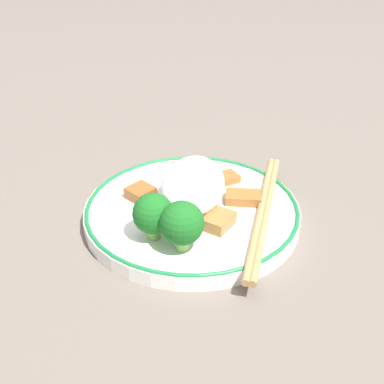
% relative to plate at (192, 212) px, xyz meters
% --- Properties ---
extents(ground_plane, '(3.00, 3.00, 0.00)m').
position_rel_plate_xyz_m(ground_plane, '(0.00, 0.00, -0.01)').
color(ground_plane, '#665B51').
extents(plate, '(0.24, 0.24, 0.02)m').
position_rel_plate_xyz_m(plate, '(0.00, 0.00, 0.00)').
color(plate, white).
rests_on(plate, ground_plane).
extents(rice_mound, '(0.11, 0.07, 0.05)m').
position_rel_plate_xyz_m(rice_mound, '(0.01, 0.00, 0.03)').
color(rice_mound, white).
rests_on(rice_mound, plate).
extents(broccoli_back_left, '(0.04, 0.04, 0.05)m').
position_rel_plate_xyz_m(broccoli_back_left, '(-0.06, 0.03, 0.03)').
color(broccoli_back_left, '#7FB756').
rests_on(broccoli_back_left, plate).
extents(broccoli_back_center, '(0.04, 0.04, 0.05)m').
position_rel_plate_xyz_m(broccoli_back_center, '(-0.07, -0.00, 0.04)').
color(broccoli_back_center, '#7FB756').
rests_on(broccoli_back_center, plate).
extents(meat_near_front, '(0.03, 0.03, 0.01)m').
position_rel_plate_xyz_m(meat_near_front, '(0.04, -0.00, 0.01)').
color(meat_near_front, brown).
rests_on(meat_near_front, plate).
extents(meat_near_left, '(0.04, 0.04, 0.01)m').
position_rel_plate_xyz_m(meat_near_left, '(0.01, 0.06, 0.01)').
color(meat_near_left, brown).
rests_on(meat_near_left, plate).
extents(meat_near_right, '(0.03, 0.04, 0.01)m').
position_rel_plate_xyz_m(meat_near_right, '(0.02, -0.06, 0.01)').
color(meat_near_right, '#995B28').
rests_on(meat_near_right, plate).
extents(meat_near_back, '(0.03, 0.03, 0.01)m').
position_rel_plate_xyz_m(meat_near_back, '(0.07, 0.02, 0.01)').
color(meat_near_back, '#9E6633').
rests_on(meat_near_back, plate).
extents(meat_on_rice_edge, '(0.04, 0.04, 0.01)m').
position_rel_plate_xyz_m(meat_on_rice_edge, '(0.06, -0.03, 0.01)').
color(meat_on_rice_edge, '#995B28').
rests_on(meat_on_rice_edge, plate).
extents(meat_mid_left, '(0.04, 0.04, 0.01)m').
position_rel_plate_xyz_m(meat_mid_left, '(-0.03, -0.03, 0.01)').
color(meat_mid_left, '#9E6633').
rests_on(meat_mid_left, plate).
extents(chopsticks, '(0.24, 0.04, 0.01)m').
position_rel_plate_xyz_m(chopsticks, '(-0.01, -0.08, 0.01)').
color(chopsticks, '#AD8451').
rests_on(chopsticks, plate).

